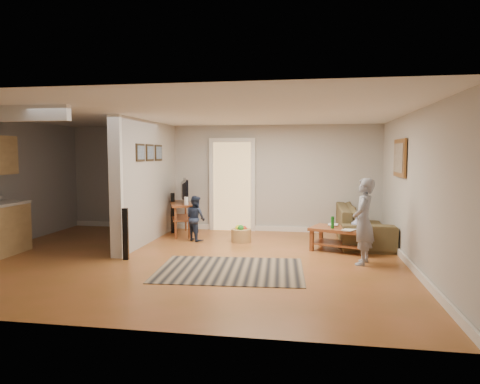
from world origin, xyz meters
name	(u,v)px	position (x,y,z in m)	size (l,w,h in m)	color
ground	(185,259)	(0.00, 0.00, 0.00)	(7.50, 7.50, 0.00)	brown
room_shell	(135,174)	(-1.07, 0.43, 1.46)	(7.54, 6.02, 2.52)	#B6B3AE
area_rug	(230,270)	(0.91, -0.58, 0.01)	(2.27, 1.66, 0.01)	black
sofa	(362,241)	(3.22, 2.14, 0.00)	(2.52, 0.98, 0.74)	#4D4326
coffee_table	(343,233)	(2.75, 1.07, 0.34)	(1.29, 1.01, 0.67)	maroon
tv_console	(181,206)	(-0.74, 2.20, 0.66)	(0.81, 1.24, 1.00)	maroon
speaker_left	(125,234)	(-1.00, -0.20, 0.45)	(0.09, 0.09, 0.90)	black
speaker_right	(173,213)	(-1.00, 2.39, 0.46)	(0.09, 0.09, 0.93)	black
toy_basket	(241,235)	(0.73, 1.60, 0.15)	(0.41, 0.41, 0.37)	olive
child	(362,264)	(3.00, 0.14, 0.00)	(0.52, 0.34, 1.43)	gray
toddler	(196,240)	(-0.24, 1.60, 0.00)	(0.46, 0.36, 0.95)	#202B44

